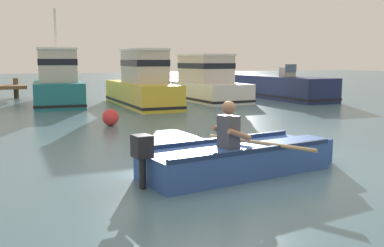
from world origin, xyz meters
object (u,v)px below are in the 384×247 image
rowboat_with_person (239,158)px  moored_boat_yellow (142,85)px  moored_boat_white (201,83)px  moored_boat_teal (58,84)px  mooring_buoy (110,117)px  moored_boat_navy (281,88)px

rowboat_with_person → moored_boat_yellow: size_ratio=0.64×
moored_boat_white → moored_boat_teal: bearing=176.3°
mooring_buoy → rowboat_with_person: bearing=-84.7°
moored_boat_navy → moored_boat_teal: bearing=171.5°
moored_boat_teal → mooring_buoy: (0.45, -6.76, -0.62)m
moored_boat_yellow → moored_boat_teal: bearing=146.5°
moored_boat_white → mooring_buoy: size_ratio=13.81×
moored_boat_navy → mooring_buoy: bearing=-151.7°
rowboat_with_person → moored_boat_yellow: 11.01m
moored_boat_yellow → moored_boat_white: (3.44, 1.56, -0.06)m
moored_boat_teal → moored_boat_yellow: (2.99, -1.98, -0.02)m
rowboat_with_person → moored_boat_teal: size_ratio=0.67×
moored_boat_white → rowboat_with_person: bearing=-113.7°
mooring_buoy → moored_boat_navy: bearing=28.3°
moored_boat_teal → moored_boat_white: (6.44, -0.42, -0.08)m
moored_boat_yellow → mooring_buoy: (-2.54, -4.77, -0.60)m
rowboat_with_person → moored_boat_yellow: (1.99, 10.81, 0.59)m
rowboat_with_person → mooring_buoy: (-0.56, 6.04, -0.01)m
moored_boat_yellow → moored_boat_navy: bearing=3.7°
moored_boat_yellow → mooring_buoy: moored_boat_yellow is taller
rowboat_with_person → mooring_buoy: bearing=95.3°
moored_boat_teal → moored_boat_yellow: 3.59m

